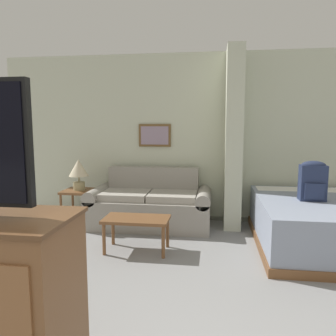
{
  "coord_description": "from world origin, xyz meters",
  "views": [
    {
      "loc": [
        0.22,
        -0.77,
        1.49
      ],
      "look_at": [
        -0.25,
        2.62,
        1.05
      ],
      "focal_mm": 35.0,
      "sensor_mm": 36.0,
      "label": 1
    }
  ],
  "objects_px": {
    "couch": "(150,205)",
    "backpack": "(313,180)",
    "table_lamp": "(79,170)",
    "coffee_table": "(137,222)",
    "bed": "(321,223)"
  },
  "relations": [
    {
      "from": "bed",
      "to": "table_lamp",
      "type": "bearing_deg",
      "value": 170.89
    },
    {
      "from": "coffee_table",
      "to": "bed",
      "type": "relative_size",
      "value": 0.4
    },
    {
      "from": "table_lamp",
      "to": "bed",
      "type": "xyz_separation_m",
      "value": [
        3.34,
        -0.54,
        -0.52
      ]
    },
    {
      "from": "coffee_table",
      "to": "bed",
      "type": "height_order",
      "value": "bed"
    },
    {
      "from": "couch",
      "to": "table_lamp",
      "type": "relative_size",
      "value": 3.84
    },
    {
      "from": "coffee_table",
      "to": "backpack",
      "type": "bearing_deg",
      "value": 11.5
    },
    {
      "from": "coffee_table",
      "to": "table_lamp",
      "type": "distance_m",
      "value": 1.57
    },
    {
      "from": "table_lamp",
      "to": "backpack",
      "type": "height_order",
      "value": "backpack"
    },
    {
      "from": "table_lamp",
      "to": "bed",
      "type": "height_order",
      "value": "table_lamp"
    },
    {
      "from": "bed",
      "to": "backpack",
      "type": "bearing_deg",
      "value": -170.69
    },
    {
      "from": "couch",
      "to": "table_lamp",
      "type": "height_order",
      "value": "table_lamp"
    },
    {
      "from": "coffee_table",
      "to": "table_lamp",
      "type": "xyz_separation_m",
      "value": [
        -1.13,
        0.98,
        0.47
      ]
    },
    {
      "from": "coffee_table",
      "to": "bed",
      "type": "distance_m",
      "value": 2.26
    },
    {
      "from": "couch",
      "to": "backpack",
      "type": "relative_size",
      "value": 3.72
    },
    {
      "from": "table_lamp",
      "to": "backpack",
      "type": "distance_m",
      "value": 3.26
    }
  ]
}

